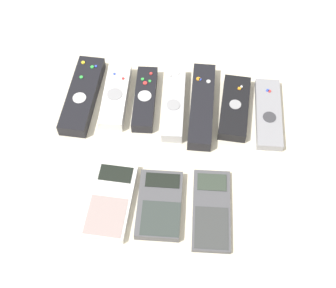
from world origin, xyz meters
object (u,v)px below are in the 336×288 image
object	(u,v)px
remote_6	(268,114)
remote_5	(235,108)
remote_0	(83,95)
remote_1	(116,96)
remote_4	(202,106)
calculator_0	(110,200)
remote_2	(145,99)
remote_3	(173,103)
calculator_1	(162,205)
calculator_2	(211,210)

from	to	relation	value
remote_6	remote_5	bearing A→B (deg)	173.69
remote_0	remote_1	distance (m)	0.07
remote_4	calculator_0	bearing A→B (deg)	-124.03
remote_4	remote_5	xyz separation A→B (m)	(0.07, 0.00, -0.00)
remote_2	calculator_0	xyz separation A→B (m)	(-0.03, -0.23, -0.00)
remote_2	remote_4	bearing A→B (deg)	-5.74
remote_3	remote_4	size ratio (longest dim) A/B	0.88
remote_2	remote_6	xyz separation A→B (m)	(0.25, -0.00, -0.00)
remote_3	remote_1	bearing A→B (deg)	174.99
remote_1	calculator_1	bearing A→B (deg)	-63.73
remote_1	remote_6	distance (m)	0.31
calculator_2	calculator_1	bearing A→B (deg)	178.13
remote_5	remote_6	bearing A→B (deg)	-1.92
remote_3	calculator_1	size ratio (longest dim) A/B	1.33
calculator_0	remote_4	bearing A→B (deg)	58.76
calculator_1	calculator_2	size ratio (longest dim) A/B	0.84
calculator_0	remote_0	bearing A→B (deg)	115.27
remote_3	remote_4	xyz separation A→B (m)	(0.06, 0.00, 0.00)
remote_5	remote_6	size ratio (longest dim) A/B	0.90
remote_1	remote_2	size ratio (longest dim) A/B	1.02
remote_0	remote_1	xyz separation A→B (m)	(0.07, 0.01, -0.00)
remote_3	remote_6	size ratio (longest dim) A/B	1.06
remote_1	remote_2	xyz separation A→B (m)	(0.06, 0.00, -0.00)
remote_4	calculator_1	distance (m)	0.23
calculator_1	calculator_0	bearing A→B (deg)	178.20
remote_5	calculator_0	size ratio (longest dim) A/B	1.02
remote_6	remote_4	bearing A→B (deg)	177.50
remote_0	remote_5	bearing A→B (deg)	2.34
remote_1	remote_6	xyz separation A→B (m)	(0.31, -0.00, -0.00)
remote_1	calculator_1	distance (m)	0.26
remote_5	calculator_1	distance (m)	0.26
remote_0	remote_3	world-z (taller)	remote_0
remote_5	calculator_1	size ratio (longest dim) A/B	1.14
remote_2	calculator_1	xyz separation A→B (m)	(0.07, -0.23, -0.00)
remote_2	remote_5	world-z (taller)	remote_2
remote_3	remote_5	size ratio (longest dim) A/B	1.17
remote_6	calculator_0	size ratio (longest dim) A/B	1.12
calculator_1	remote_2	bearing A→B (deg)	102.72
remote_0	remote_6	distance (m)	0.38
remote_5	remote_0	bearing A→B (deg)	-176.63
remote_6	calculator_2	distance (m)	0.24
remote_4	calculator_2	distance (m)	0.23
remote_0	remote_5	distance (m)	0.31
remote_3	remote_2	bearing A→B (deg)	172.01
remote_6	remote_0	bearing A→B (deg)	178.02
remote_6	calculator_1	size ratio (longest dim) A/B	1.26
calculator_1	remote_4	bearing A→B (deg)	74.02
remote_1	remote_6	world-z (taller)	remote_1
remote_2	remote_3	size ratio (longest dim) A/B	0.87
remote_0	remote_6	size ratio (longest dim) A/B	1.13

